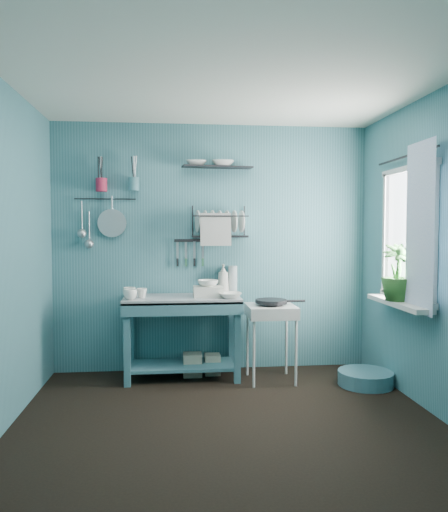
{
  "coord_description": "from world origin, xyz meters",
  "views": [
    {
      "loc": [
        -0.41,
        -3.58,
        1.43
      ],
      "look_at": [
        0.05,
        0.85,
        1.2
      ],
      "focal_mm": 35.0,
      "sensor_mm": 36.0,
      "label": 1
    }
  ],
  "objects": [
    {
      "name": "shelf_bowl_left",
      "position": [
        -0.17,
        1.4,
        2.03
      ],
      "size": [
        0.22,
        0.22,
        0.05
      ],
      "primitive_type": "imported",
      "rotation": [
        0.0,
        0.0,
        -0.07
      ],
      "color": "white",
      "rests_on": "upper_shelf"
    },
    {
      "name": "floor_basin",
      "position": [
        1.36,
        0.79,
        0.07
      ],
      "size": [
        0.5,
        0.5,
        0.13
      ],
      "primitive_type": "cylinder",
      "color": "teal",
      "rests_on": "floor"
    },
    {
      "name": "tub_bowl",
      "position": [
        -0.07,
        1.19,
        0.92
      ],
      "size": [
        0.2,
        0.19,
        0.06
      ],
      "primitive_type": "imported",
      "color": "white",
      "rests_on": "wash_tub"
    },
    {
      "name": "window_glass",
      "position": [
        1.59,
        0.45,
        1.4
      ],
      "size": [
        0.0,
        1.1,
        1.1
      ],
      "primitive_type": "plane",
      "rotation": [
        1.57,
        0.0,
        1.57
      ],
      "color": "white",
      "rests_on": "wall_right"
    },
    {
      "name": "wash_tub",
      "position": [
        -0.07,
        1.19,
        0.84
      ],
      "size": [
        0.28,
        0.22,
        0.1
      ],
      "primitive_type": "cube",
      "color": "beige",
      "rests_on": "work_counter"
    },
    {
      "name": "ladle_outer",
      "position": [
        -1.3,
        1.46,
        1.57
      ],
      "size": [
        0.01,
        0.01,
        0.3
      ],
      "primitive_type": "cylinder",
      "color": "#AAAEB2",
      "rests_on": "wall_back"
    },
    {
      "name": "wall_front",
      "position": [
        0.0,
        -1.5,
        1.25
      ],
      "size": [
        3.2,
        0.0,
        3.2
      ],
      "primitive_type": "plane",
      "rotation": [
        -1.57,
        0.0,
        0.0
      ],
      "color": "#386B74",
      "rests_on": "ground"
    },
    {
      "name": "work_counter",
      "position": [
        -0.32,
        1.21,
        0.39
      ],
      "size": [
        1.18,
        0.72,
        0.79
      ],
      "primitive_type": "cube",
      "rotation": [
        0.0,
        0.0,
        -0.15
      ],
      "color": "#376975",
      "rests_on": "floor"
    },
    {
      "name": "storage_tin_small",
      "position": [
        -0.02,
        1.29,
        0.1
      ],
      "size": [
        0.15,
        0.15,
        0.2
      ],
      "primitive_type": "cube",
      "color": "tan",
      "rests_on": "floor"
    },
    {
      "name": "hotplate_stand",
      "position": [
        0.52,
        1.03,
        0.36
      ],
      "size": [
        0.48,
        0.48,
        0.72
      ],
      "primitive_type": "cube",
      "rotation": [
        0.0,
        0.0,
        0.07
      ],
      "color": "silver",
      "rests_on": "floor"
    },
    {
      "name": "ceiling",
      "position": [
        0.0,
        0.0,
        2.5
      ],
      "size": [
        3.2,
        3.2,
        0.0
      ],
      "primitive_type": "plane",
      "rotation": [
        3.14,
        0.0,
        0.0
      ],
      "color": "silver",
      "rests_on": "ground"
    },
    {
      "name": "curtain",
      "position": [
        1.52,
        0.15,
        1.45
      ],
      "size": [
        0.0,
        1.35,
        1.35
      ],
      "primitive_type": "plane",
      "rotation": [
        1.57,
        0.0,
        1.57
      ],
      "color": "white",
      "rests_on": "wall_right"
    },
    {
      "name": "potted_plant",
      "position": [
        1.5,
        0.47,
        1.07
      ],
      "size": [
        0.31,
        0.31,
        0.49
      ],
      "primitive_type": "imported",
      "rotation": [
        0.0,
        0.0,
        -0.16
      ],
      "color": "#295D25",
      "rests_on": "windowsill"
    },
    {
      "name": "knife_strip",
      "position": [
        -0.23,
        1.47,
        1.33
      ],
      "size": [
        0.32,
        0.05,
        0.03
      ],
      "primitive_type": "cube",
      "rotation": [
        0.0,
        0.0,
        0.1
      ],
      "color": "black",
      "rests_on": "wall_back"
    },
    {
      "name": "wall_back",
      "position": [
        0.0,
        1.5,
        1.25
      ],
      "size": [
        3.2,
        0.0,
        3.2
      ],
      "primitive_type": "plane",
      "rotation": [
        1.57,
        0.0,
        0.0
      ],
      "color": "#386B74",
      "rests_on": "ground"
    },
    {
      "name": "soap_bottle",
      "position": [
        0.1,
        1.41,
        0.94
      ],
      "size": [
        0.12,
        0.12,
        0.3
      ],
      "primitive_type": "imported",
      "color": "beige",
      "rests_on": "work_counter"
    },
    {
      "name": "windowsill",
      "position": [
        1.5,
        0.45,
        0.81
      ],
      "size": [
        0.16,
        0.95,
        0.04
      ],
      "primitive_type": "cube",
      "color": "silver",
      "rests_on": "wall_right"
    },
    {
      "name": "mug_right",
      "position": [
        -0.82,
        1.21,
        0.84
      ],
      "size": [
        0.17,
        0.17,
        0.1
      ],
      "primitive_type": "imported",
      "rotation": [
        0.0,
        0.0,
        1.05
      ],
      "color": "white",
      "rests_on": "work_counter"
    },
    {
      "name": "floor",
      "position": [
        0.0,
        0.0,
        0.0
      ],
      "size": [
        3.2,
        3.2,
        0.0
      ],
      "primitive_type": "plane",
      "color": "black",
      "rests_on": "ground"
    },
    {
      "name": "colander",
      "position": [
        -1.0,
        1.45,
        1.5
      ],
      "size": [
        0.28,
        0.03,
        0.28
      ],
      "primitive_type": "cylinder",
      "rotation": [
        1.54,
        0.0,
        0.0
      ],
      "color": "#AAAEB2",
      "rests_on": "wall_back"
    },
    {
      "name": "mug_left",
      "position": [
        -0.8,
        1.05,
        0.84
      ],
      "size": [
        0.12,
        0.12,
        0.1
      ],
      "primitive_type": "imported",
      "color": "white",
      "rests_on": "work_counter"
    },
    {
      "name": "curtain_rod",
      "position": [
        1.54,
        0.45,
        2.05
      ],
      "size": [
        0.02,
        1.05,
        0.02
      ],
      "primitive_type": "cylinder",
      "rotation": [
        1.57,
        0.0,
        0.0
      ],
      "color": "black",
      "rests_on": "wall_right"
    },
    {
      "name": "frying_pan",
      "position": [
        0.52,
        1.03,
        0.76
      ],
      "size": [
        0.3,
        0.3,
        0.03
      ],
      "primitive_type": "cylinder",
      "color": "black",
      "rests_on": "hotplate_stand"
    },
    {
      "name": "ladle_inner",
      "position": [
        -1.23,
        1.46,
        1.46
      ],
      "size": [
        0.01,
        0.01,
        0.3
      ],
      "primitive_type": "cylinder",
      "color": "#AAAEB2",
      "rests_on": "wall_back"
    },
    {
      "name": "counter_bowl",
      "position": [
        0.13,
        1.06,
        0.82
      ],
      "size": [
        0.22,
        0.22,
        0.05
      ],
      "primitive_type": "imported",
      "color": "white",
      "rests_on": "work_counter"
    },
    {
      "name": "storage_tin_large",
      "position": [
        -0.22,
        1.26,
        0.11
      ],
      "size": [
        0.18,
        0.18,
        0.22
      ],
      "primitive_type": "cube",
      "color": "tan",
      "rests_on": "floor"
    },
    {
      "name": "mug_mid",
      "position": [
        -0.7,
        1.15,
        0.84
      ],
      "size": [
        0.14,
        0.14,
        0.09
      ],
      "primitive_type": "imported",
      "rotation": [
        0.0,
        0.0,
        0.52
      ],
      "color": "white",
      "rests_on": "work_counter"
    },
    {
      "name": "utensil_cup_teal",
      "position": [
        -0.79,
        1.42,
        1.88
      ],
      "size": [
        0.11,
        0.11,
        0.13
      ],
      "primitive_type": "cylinder",
      "color": "#3B717B",
      "rests_on": "wall_back"
    },
    {
      "name": "upper_shelf",
      "position": [
        0.04,
        1.4,
        2.06
      ],
      "size": [
        0.72,
        0.26,
        0.01
      ],
      "primitive_type": "cube",
      "rotation": [
        0.0,
        0.0,
        0.11
      ],
      "color": "black",
      "rests_on": "wall_back"
    },
    {
      "name": "wall_right",
      "position": [
        1.6,
        0.0,
        1.25
      ],
      "size": [
        0.0,
        3.0,
        3.0
      ],
      "primitive_type": "plane",
      "rotation": [
        1.57,
        0.0,
        -1.57
      ],
      "color": "#386B74",
      "rests_on": "ground"
    },
    {
      "name": "dish_rack",
      "position": [
        0.06,
        1.37,
        1.52
      ],
      "size": [
        0.56,
        0.25,
        0.32
      ],
      "primitive_type": "cube",
      "rotation": [
        0.0,
        0.0,
        0.03
      ],
      "color": "black",
      "rests_on": "wall_back"
    },
    {
      "name": "hook_rail",
      "position": [
        -1.07,
        1.47,
        1.74
      ],
      "size": [
        0.6,
        0.01,
        0.01
      ],
      "primitive_type": "cylinder",
      "rotation": [
        0.0,
        1.57,
        0.0
      ],
      "color": "black",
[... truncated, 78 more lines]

